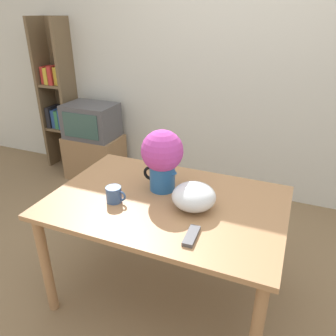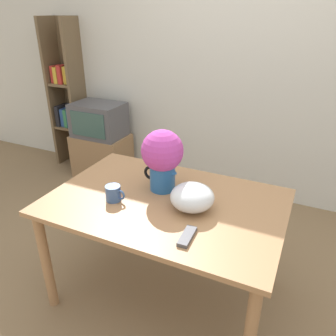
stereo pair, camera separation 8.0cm
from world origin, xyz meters
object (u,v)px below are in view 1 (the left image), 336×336
at_px(flower_vase, 162,157).
at_px(white_bowl, 194,196).
at_px(coffee_mug, 114,194).
at_px(tv_set, 91,121).

bearing_deg(flower_vase, white_bowl, -28.31).
height_order(coffee_mug, white_bowl, white_bowl).
bearing_deg(flower_vase, coffee_mug, -128.92).
distance_m(flower_vase, white_bowl, 0.32).
distance_m(coffee_mug, white_bowl, 0.46).
relative_size(coffee_mug, white_bowl, 0.50).
xyz_separation_m(coffee_mug, tv_set, (-1.14, 1.42, -0.11)).
relative_size(coffee_mug, tv_set, 0.23).
relative_size(flower_vase, tv_set, 0.71).
height_order(flower_vase, coffee_mug, flower_vase).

